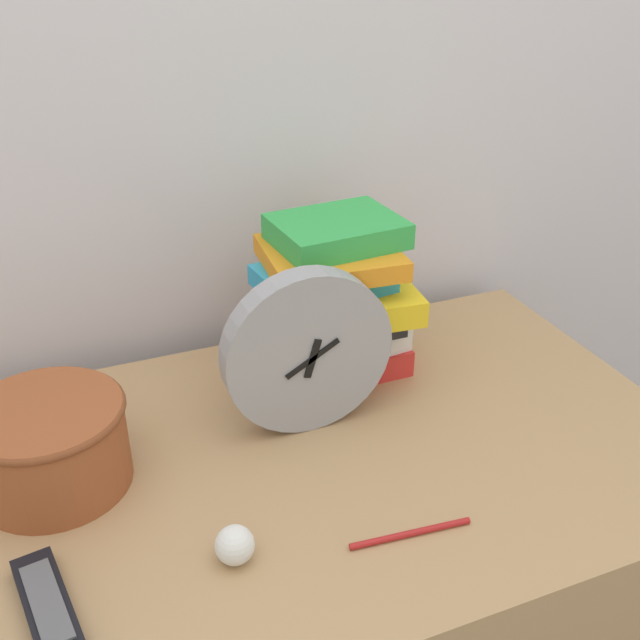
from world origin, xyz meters
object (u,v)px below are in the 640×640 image
(desk_clock, at_px, (308,352))
(book_stack, at_px, (333,303))
(pen, at_px, (411,533))
(basket, at_px, (49,443))
(tv_remote, at_px, (48,609))
(crumpled_paper_ball, at_px, (235,545))

(desk_clock, distance_m, book_stack, 0.15)
(book_stack, xyz_separation_m, pen, (-0.06, -0.37, -0.12))
(basket, xyz_separation_m, pen, (0.38, -0.26, -0.06))
(basket, relative_size, pen, 1.32)
(basket, bearing_deg, book_stack, 14.30)
(book_stack, distance_m, basket, 0.45)
(tv_remote, height_order, crumpled_paper_ball, crumpled_paper_ball)
(desk_clock, height_order, tv_remote, desk_clock)
(tv_remote, relative_size, pen, 1.07)
(desk_clock, height_order, basket, desk_clock)
(book_stack, bearing_deg, tv_remote, -144.65)
(book_stack, height_order, crumpled_paper_ball, book_stack)
(tv_remote, bearing_deg, crumpled_paper_ball, 0.23)
(basket, relative_size, tv_remote, 1.24)
(book_stack, distance_m, tv_remote, 0.58)
(book_stack, bearing_deg, basket, -165.70)
(tv_remote, distance_m, crumpled_paper_ball, 0.20)
(basket, height_order, pen, basket)
(desk_clock, bearing_deg, book_stack, 53.34)
(desk_clock, xyz_separation_m, tv_remote, (-0.38, -0.21, -0.11))
(book_stack, relative_size, pen, 1.66)
(desk_clock, xyz_separation_m, basket, (-0.35, 0.01, -0.06))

